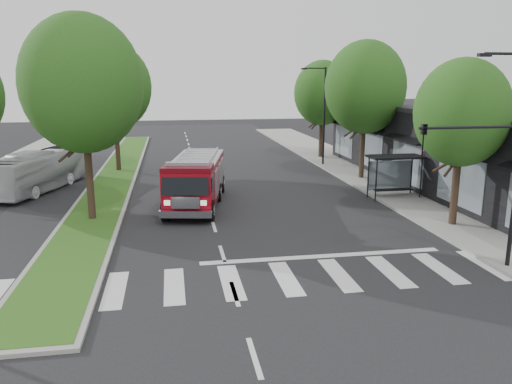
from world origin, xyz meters
The scene contains 14 objects.
ground centered at (0.00, 0.00, 0.00)m, with size 140.00×140.00×0.00m, color black.
sidewalk_right centered at (12.50, 10.00, 0.07)m, with size 5.00×80.00×0.15m, color gray.
median centered at (-6.00, 18.00, 0.08)m, with size 3.00×50.00×0.15m.
storefront_row centered at (17.00, 10.00, 2.50)m, with size 8.00×30.00×5.00m, color black.
bus_shelter centered at (11.20, 8.15, 2.04)m, with size 3.20×1.60×2.61m.
tree_right_near centered at (11.50, 2.00, 5.51)m, with size 4.40×4.40×8.05m.
tree_right_mid centered at (11.50, 14.00, 6.49)m, with size 5.60×5.60×9.72m.
tree_right_far centered at (11.50, 24.00, 5.84)m, with size 5.00×5.00×8.73m.
tree_median_near centered at (-6.00, 6.00, 6.81)m, with size 5.80×5.80×10.16m.
tree_median_far centered at (-6.00, 20.00, 6.49)m, with size 5.60×5.60×9.72m.
streetlight_right_near centered at (9.61, -3.50, 4.67)m, with size 4.08×0.22×8.00m.
streetlight_right_far centered at (10.35, 20.00, 4.48)m, with size 2.11×0.20×8.00m.
fire_engine centered at (-0.59, 8.43, 1.43)m, with size 4.07×8.91×2.98m.
city_bus centered at (-10.30, 14.11, 1.30)m, with size 2.18×9.30×2.59m, color #B5B4B9.
Camera 1 is at (-1.93, -19.48, 7.05)m, focal length 35.00 mm.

